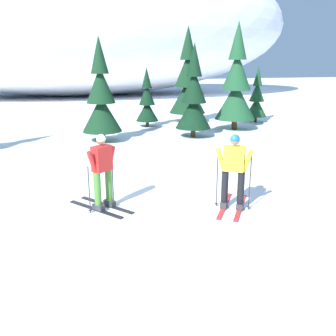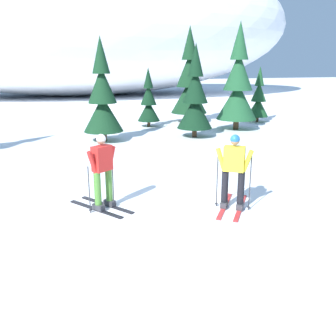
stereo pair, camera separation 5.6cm
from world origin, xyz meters
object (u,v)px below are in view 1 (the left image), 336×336
(skier_red_jacket, at_px, (102,171))
(skier_yellow_jacket, at_px, (234,170))
(pine_tree_center_left, at_px, (147,102))
(pine_tree_center, at_px, (194,99))
(pine_tree_far_right, at_px, (257,99))
(pine_tree_center_right, at_px, (188,83))
(pine_tree_right, at_px, (236,86))
(pine_tree_left, at_px, (101,99))

(skier_red_jacket, relative_size, skier_yellow_jacket, 1.00)
(pine_tree_center_left, bearing_deg, skier_yellow_jacket, -93.76)
(pine_tree_center_left, bearing_deg, pine_tree_center, -68.29)
(skier_yellow_jacket, relative_size, pine_tree_far_right, 0.57)
(pine_tree_far_right, bearing_deg, skier_red_jacket, -132.40)
(skier_red_jacket, relative_size, pine_tree_far_right, 0.58)
(skier_red_jacket, distance_m, pine_tree_far_right, 14.14)
(pine_tree_center_right, height_order, pine_tree_right, pine_tree_center_right)
(skier_yellow_jacket, xyz_separation_m, pine_tree_right, (4.62, 9.41, 1.19))
(pine_tree_right, bearing_deg, pine_tree_center_right, 117.09)
(pine_tree_center, height_order, pine_tree_far_right, pine_tree_center)
(skier_red_jacket, bearing_deg, pine_tree_far_right, 47.60)
(pine_tree_center_left, relative_size, pine_tree_center, 0.74)
(skier_yellow_jacket, height_order, pine_tree_center_right, pine_tree_center_right)
(pine_tree_left, relative_size, pine_tree_center, 1.06)
(skier_red_jacket, xyz_separation_m, pine_tree_center_left, (3.50, 10.57, 0.33))
(pine_tree_center_left, height_order, pine_tree_right, pine_tree_right)
(skier_red_jacket, height_order, pine_tree_center_left, pine_tree_center_left)
(pine_tree_center, relative_size, pine_tree_far_right, 1.33)
(skier_yellow_jacket, xyz_separation_m, pine_tree_center, (2.03, 8.14, 0.76))
(skier_yellow_jacket, xyz_separation_m, pine_tree_center_right, (3.18, 12.23, 1.19))
(pine_tree_left, distance_m, pine_tree_right, 6.59)
(pine_tree_center_left, height_order, pine_tree_far_right, pine_tree_far_right)
(pine_tree_center_right, bearing_deg, pine_tree_center, -105.65)
(pine_tree_center_left, distance_m, pine_tree_far_right, 6.03)
(skier_red_jacket, xyz_separation_m, pine_tree_center_right, (5.94, 11.43, 1.19))
(skier_red_jacket, bearing_deg, pine_tree_left, 83.20)
(skier_yellow_jacket, distance_m, pine_tree_left, 8.55)
(skier_yellow_jacket, height_order, pine_tree_far_right, pine_tree_far_right)
(skier_red_jacket, relative_size, pine_tree_center_right, 0.34)
(pine_tree_center, bearing_deg, pine_tree_center_right, 74.35)
(skier_red_jacket, relative_size, pine_tree_center, 0.43)
(skier_yellow_jacket, bearing_deg, pine_tree_center, 75.99)
(pine_tree_right, relative_size, pine_tree_far_right, 1.69)
(pine_tree_center_left, xyz_separation_m, pine_tree_right, (3.87, -1.96, 0.87))
(skier_yellow_jacket, height_order, pine_tree_left, pine_tree_left)
(pine_tree_far_right, bearing_deg, pine_tree_right, -139.66)
(skier_yellow_jacket, bearing_deg, pine_tree_left, 102.65)
(pine_tree_left, relative_size, pine_tree_right, 0.84)
(skier_yellow_jacket, height_order, pine_tree_center_left, pine_tree_center_left)
(pine_tree_center_left, relative_size, pine_tree_right, 0.58)
(skier_yellow_jacket, relative_size, pine_tree_right, 0.34)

